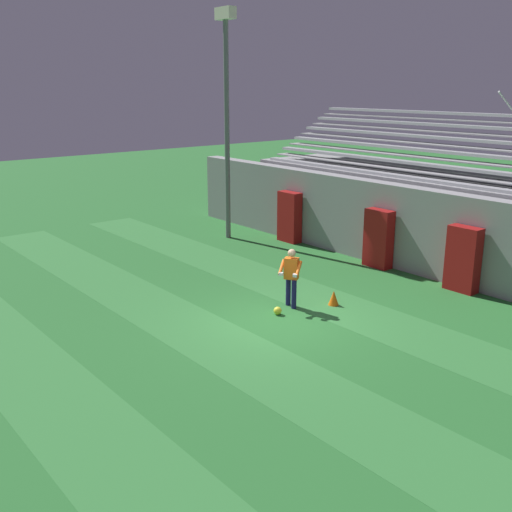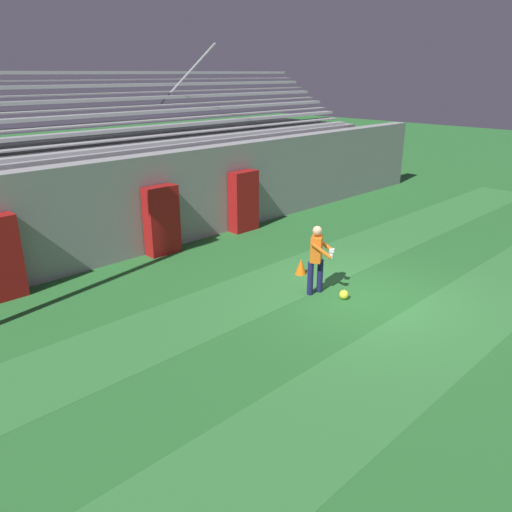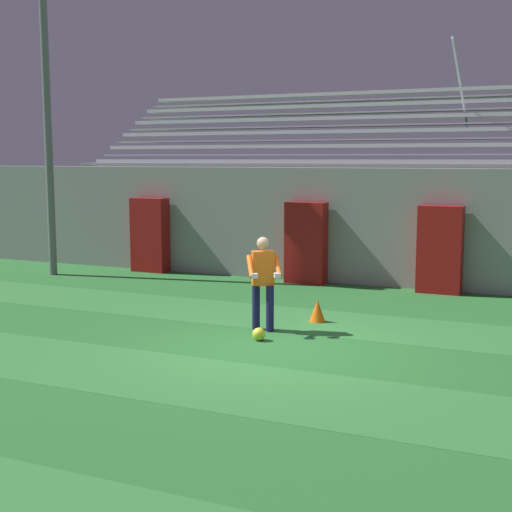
% 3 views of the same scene
% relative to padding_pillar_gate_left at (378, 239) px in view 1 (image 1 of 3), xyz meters
% --- Properties ---
extents(ground_plane, '(80.00, 80.00, 0.00)m').
position_rel_padding_pillar_gate_left_xyz_m(ground_plane, '(1.60, -5.95, -0.99)').
color(ground_plane, '#286B2D').
extents(turf_stripe_near, '(28.00, 2.03, 0.01)m').
position_rel_padding_pillar_gate_left_xyz_m(turf_stripe_near, '(1.60, -11.95, -0.99)').
color(turf_stripe_near, '#337A38').
rests_on(turf_stripe_near, ground).
extents(turf_stripe_mid, '(28.00, 2.03, 0.01)m').
position_rel_padding_pillar_gate_left_xyz_m(turf_stripe_mid, '(1.60, -7.90, -0.99)').
color(turf_stripe_mid, '#337A38').
rests_on(turf_stripe_mid, ground).
extents(turf_stripe_far, '(28.00, 2.03, 0.01)m').
position_rel_padding_pillar_gate_left_xyz_m(turf_stripe_far, '(1.60, -3.85, -0.99)').
color(turf_stripe_far, '#337A38').
rests_on(turf_stripe_far, ground).
extents(back_wall, '(24.00, 0.60, 2.80)m').
position_rel_padding_pillar_gate_left_xyz_m(back_wall, '(1.60, 0.55, 0.41)').
color(back_wall, gray).
rests_on(back_wall, ground).
extents(padding_pillar_gate_left, '(0.98, 0.44, 1.98)m').
position_rel_padding_pillar_gate_left_xyz_m(padding_pillar_gate_left, '(0.00, 0.00, 0.00)').
color(padding_pillar_gate_left, maroon).
rests_on(padding_pillar_gate_left, ground).
extents(padding_pillar_gate_right, '(0.98, 0.44, 1.98)m').
position_rel_padding_pillar_gate_left_xyz_m(padding_pillar_gate_right, '(3.20, 0.00, 0.00)').
color(padding_pillar_gate_right, maroon).
rests_on(padding_pillar_gate_right, ground).
extents(padding_pillar_far_left, '(0.98, 0.44, 1.98)m').
position_rel_padding_pillar_gate_left_xyz_m(padding_pillar_far_left, '(-4.45, 0.00, 0.00)').
color(padding_pillar_far_left, maroon).
rests_on(padding_pillar_far_left, ground).
extents(bleacher_stand, '(18.00, 4.75, 5.83)m').
position_rel_padding_pillar_gate_left_xyz_m(bleacher_stand, '(1.60, 3.24, 0.52)').
color(bleacher_stand, gray).
rests_on(bleacher_stand, ground).
extents(floodlight_pole, '(0.90, 0.36, 8.75)m').
position_rel_padding_pillar_gate_left_xyz_m(floodlight_pole, '(-6.51, -1.48, 4.48)').
color(floodlight_pole, slate).
rests_on(floodlight_pole, ground).
extents(goalkeeper, '(0.74, 0.71, 1.67)m').
position_rel_padding_pillar_gate_left_xyz_m(goalkeeper, '(0.97, -4.89, -0.04)').
color(goalkeeper, '#19194C').
rests_on(goalkeeper, ground).
extents(soccer_ball, '(0.22, 0.22, 0.22)m').
position_rel_padding_pillar_gate_left_xyz_m(soccer_ball, '(1.18, -5.56, -0.88)').
color(soccer_ball, yellow).
rests_on(soccer_ball, ground).
extents(traffic_cone, '(0.30, 0.30, 0.42)m').
position_rel_padding_pillar_gate_left_xyz_m(traffic_cone, '(1.63, -3.86, -0.78)').
color(traffic_cone, orange).
rests_on(traffic_cone, ground).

